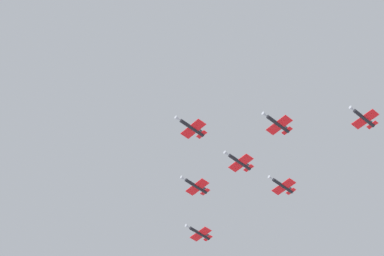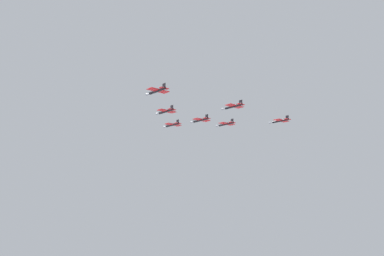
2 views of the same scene
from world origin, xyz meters
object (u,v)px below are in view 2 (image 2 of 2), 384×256
Objects in this scene: jet_starboard_outer at (157,91)px; jet_center_rear at (280,121)px; jet_lead at (172,125)px; jet_port_trail at (233,106)px; jet_starboard_inner at (226,124)px; jet_port_inner at (166,111)px; jet_port_outer at (200,120)px.

jet_center_rear is at bearing -0.00° from jet_starboard_outer.
jet_lead is 1.00× the size of jet_port_trail.
jet_starboard_inner is 26.59m from jet_port_trail.
jet_port_inner is 1.00× the size of jet_port_outer.
jet_port_inner reaches higher than jet_lead.
jet_center_rear reaches higher than jet_port_inner.
jet_port_inner is 1.00× the size of jet_starboard_outer.
jet_center_rear is 34.19m from jet_port_trail.
jet_starboard_inner is at bearing 5.71° from jet_port_outer.
jet_port_trail reaches higher than jet_starboard_inner.
jet_starboard_outer is 1.00× the size of jet_center_rear.
jet_port_inner is at bearing 129.81° from jet_port_trail.
jet_starboard_inner reaches higher than jet_port_outer.
jet_lead is 1.00× the size of jet_starboard_outer.
jet_lead is 48.13m from jet_starboard_outer.
jet_port_trail is at bearing -129.81° from jet_starboard_inner.
jet_center_rear is (-25.20, -27.51, 2.24)m from jet_port_outer.
jet_lead is 1.00× the size of jet_port_inner.
jet_center_rear reaches higher than jet_port_trail.
jet_port_trail is (-17.77, 5.86, 2.20)m from jet_port_outer.
jet_lead is at bearing 90.00° from jet_port_trail.
jet_starboard_inner is 1.00× the size of jet_port_trail.
jet_port_trail is (-14.05, 22.55, 1.11)m from jet_starboard_inner.
jet_starboard_outer is at bearing -155.77° from jet_port_outer.
jet_starboard_inner is 53.80m from jet_starboard_outer.
jet_starboard_outer reaches higher than jet_starboard_inner.
jet_starboard_inner is 24.08m from jet_center_rear.
jet_starboard_inner is at bearing 0.00° from jet_port_inner.
jet_port_inner is 26.59m from jet_port_trail.
jet_lead is at bearing 135.00° from jet_center_rear.
jet_starboard_inner is (-10.66, -32.30, -0.14)m from jet_port_inner.
jet_port_trail is at bearing -90.00° from jet_lead.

